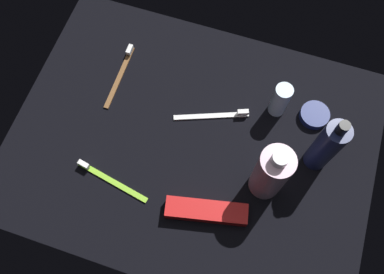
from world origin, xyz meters
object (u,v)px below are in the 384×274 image
(lotion_bottle, at_px, (326,146))
(toothbrush_white, at_px, (216,115))
(cream_tin_left, at_px, (314,115))
(toothbrush_brown, at_px, (121,73))
(deodorant_stick, at_px, (280,100))
(toothpaste_box_red, at_px, (206,211))
(bodywash_bottle, at_px, (271,173))
(toothbrush_lime, at_px, (108,179))

(lotion_bottle, xyz_separation_m, toothbrush_white, (-0.25, 0.03, -0.08))
(lotion_bottle, relative_size, cream_tin_left, 2.90)
(lotion_bottle, distance_m, toothbrush_brown, 0.52)
(deodorant_stick, distance_m, toothbrush_white, 0.15)
(lotion_bottle, height_order, toothbrush_white, lotion_bottle)
(toothbrush_white, distance_m, toothpaste_box_red, 0.23)
(toothbrush_brown, height_order, cream_tin_left, toothbrush_brown)
(deodorant_stick, relative_size, toothbrush_white, 0.58)
(cream_tin_left, bearing_deg, deodorant_stick, -174.31)
(bodywash_bottle, bearing_deg, deodorant_stick, 95.59)
(deodorant_stick, bearing_deg, toothpaste_box_red, -106.37)
(toothbrush_brown, bearing_deg, cream_tin_left, 4.08)
(lotion_bottle, bearing_deg, cream_tin_left, 103.29)
(toothbrush_white, relative_size, toothbrush_lime, 0.96)
(deodorant_stick, distance_m, toothpaste_box_red, 0.30)
(deodorant_stick, height_order, cream_tin_left, deodorant_stick)
(bodywash_bottle, bearing_deg, toothbrush_white, 140.16)
(toothbrush_brown, height_order, toothbrush_lime, same)
(bodywash_bottle, height_order, toothbrush_brown, bodywash_bottle)
(toothbrush_white, xyz_separation_m, toothbrush_lime, (-0.18, -0.23, 0.00))
(deodorant_stick, height_order, toothbrush_white, deodorant_stick)
(toothbrush_brown, bearing_deg, lotion_bottle, -8.00)
(toothbrush_white, relative_size, cream_tin_left, 2.49)
(bodywash_bottle, relative_size, toothbrush_lime, 1.07)
(lotion_bottle, relative_size, bodywash_bottle, 1.05)
(toothpaste_box_red, height_order, cream_tin_left, toothpaste_box_red)
(toothbrush_lime, xyz_separation_m, toothpaste_box_red, (0.23, -0.00, 0.01))
(bodywash_bottle, xyz_separation_m, toothpaste_box_red, (-0.10, -0.10, -0.07))
(lotion_bottle, bearing_deg, bodywash_bottle, -135.98)
(toothbrush_brown, bearing_deg, toothbrush_white, -8.25)
(lotion_bottle, distance_m, toothpaste_box_red, 0.29)
(lotion_bottle, xyz_separation_m, bodywash_bottle, (-0.10, -0.09, -0.00))
(lotion_bottle, bearing_deg, toothbrush_white, 172.27)
(deodorant_stick, bearing_deg, toothbrush_lime, -137.67)
(deodorant_stick, xyz_separation_m, cream_tin_left, (0.09, 0.01, -0.04))
(toothbrush_brown, distance_m, toothbrush_lime, 0.27)
(deodorant_stick, bearing_deg, toothbrush_white, -154.65)
(lotion_bottle, xyz_separation_m, deodorant_stick, (-0.11, 0.10, -0.04))
(toothbrush_lime, height_order, toothpaste_box_red, toothpaste_box_red)
(lotion_bottle, relative_size, toothbrush_lime, 1.12)
(lotion_bottle, distance_m, toothbrush_white, 0.26)
(deodorant_stick, relative_size, toothpaste_box_red, 0.56)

